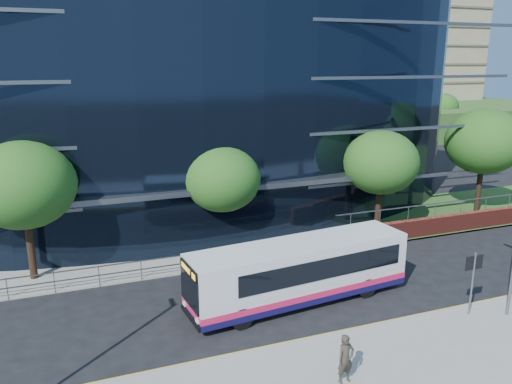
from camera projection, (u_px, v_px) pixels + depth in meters
name	position (u px, v px, depth m)	size (l,w,h in m)	color
ground	(356.00, 318.00, 21.16)	(200.00, 200.00, 0.00)	black
kerb	(370.00, 328.00, 20.23)	(80.00, 0.25, 0.16)	gray
yellow_line_outer	(367.00, 327.00, 20.43)	(80.00, 0.08, 0.01)	gold
yellow_line_inner	(365.00, 326.00, 20.57)	(80.00, 0.08, 0.01)	gold
far_forecourt	(167.00, 247.00, 29.06)	(50.00, 8.00, 0.10)	gray
glass_office	(164.00, 97.00, 36.62)	(44.00, 23.10, 16.00)	black
guard_railings	(141.00, 265.00, 24.57)	(24.00, 0.05, 1.10)	slate
apartment_block	(343.00, 57.00, 80.97)	(60.00, 42.00, 30.00)	#2D511E
street_sign	(473.00, 271.00, 20.70)	(0.85, 0.09, 2.80)	slate
tree_far_a	(23.00, 185.00, 23.64)	(4.95, 4.95, 6.98)	black
tree_far_b	(222.00, 179.00, 27.66)	(4.29, 4.29, 6.05)	black
tree_far_c	(381.00, 163.00, 30.52)	(4.62, 4.62, 6.51)	black
tree_far_d	(484.00, 142.00, 34.32)	(5.28, 5.28, 7.44)	black
tree_dist_e	(354.00, 109.00, 64.36)	(4.62, 4.62, 6.51)	black
tree_dist_f	(443.00, 106.00, 71.68)	(4.29, 4.29, 6.05)	black
city_bus	(301.00, 270.00, 22.35)	(10.52, 3.41, 2.80)	silver
pedestrian_b	(346.00, 359.00, 16.54)	(0.63, 0.41, 1.71)	#342F25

